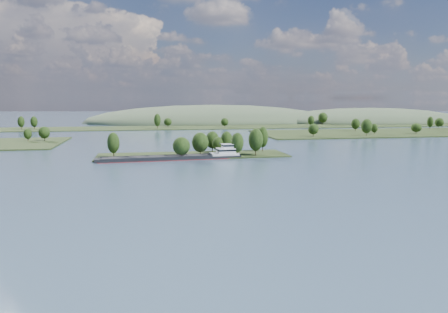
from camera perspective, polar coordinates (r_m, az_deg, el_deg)
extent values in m
plane|color=#334158|center=(173.42, -1.95, -2.46)|extent=(1800.00, 1800.00, 0.00)
cube|color=black|center=(232.27, -4.10, 0.10)|extent=(100.00, 30.00, 1.20)
cylinder|color=black|center=(224.72, 1.76, 0.54)|extent=(0.50, 0.50, 4.03)
ellipsoid|color=black|center=(224.15, 1.77, 1.83)|extent=(6.46, 6.46, 10.35)
cylinder|color=black|center=(243.86, -1.53, 1.07)|extent=(0.50, 0.50, 3.77)
ellipsoid|color=black|center=(243.36, -1.54, 2.19)|extent=(7.58, 7.58, 9.70)
cylinder|color=black|center=(226.30, -3.11, 0.58)|extent=(0.50, 0.50, 4.02)
ellipsoid|color=black|center=(225.73, -3.12, 1.86)|extent=(8.76, 8.76, 10.33)
cylinder|color=black|center=(237.29, -0.76, 0.78)|extent=(0.50, 0.50, 2.93)
ellipsoid|color=black|center=(236.88, -0.77, 1.68)|extent=(6.70, 6.70, 7.52)
cylinder|color=black|center=(217.74, -5.58, 0.21)|extent=(0.50, 0.50, 3.52)
ellipsoid|color=black|center=(217.21, -5.59, 1.38)|extent=(8.72, 8.72, 9.04)
cylinder|color=black|center=(227.82, -14.21, 0.42)|extent=(0.50, 0.50, 4.15)
ellipsoid|color=black|center=(227.23, -14.26, 1.74)|extent=(6.23, 6.23, 10.68)
cylinder|color=black|center=(238.16, 0.34, 0.93)|extent=(0.50, 0.50, 3.89)
ellipsoid|color=black|center=(237.63, 0.34, 2.11)|extent=(6.67, 6.67, 10.01)
cylinder|color=black|center=(246.28, 5.07, 1.20)|extent=(0.50, 0.50, 4.57)
ellipsoid|color=black|center=(245.69, 5.09, 2.55)|extent=(6.08, 6.08, 11.76)
cylinder|color=black|center=(229.43, 4.16, 0.74)|extent=(0.50, 0.50, 4.63)
ellipsoid|color=black|center=(228.80, 4.17, 2.21)|extent=(7.81, 7.81, 11.91)
cylinder|color=black|center=(240.96, 1.73, 0.96)|extent=(0.50, 0.50, 3.52)
ellipsoid|color=black|center=(240.48, 1.73, 2.02)|extent=(7.04, 7.04, 9.06)
cylinder|color=black|center=(328.40, -22.39, 2.19)|extent=(0.50, 0.50, 3.30)
ellipsoid|color=black|center=(328.07, -22.43, 2.92)|extent=(7.71, 7.71, 8.48)
cylinder|color=black|center=(330.31, -24.22, 2.08)|extent=(0.50, 0.50, 2.85)
ellipsoid|color=black|center=(330.02, -24.26, 2.71)|extent=(5.47, 5.47, 7.34)
cube|color=black|center=(433.09, 25.79, 2.86)|extent=(320.00, 90.00, 1.60)
cylinder|color=black|center=(344.90, 11.58, 2.84)|extent=(0.50, 0.50, 3.28)
ellipsoid|color=black|center=(344.58, 11.60, 3.53)|extent=(8.17, 8.17, 8.45)
cylinder|color=black|center=(479.36, 26.27, 3.52)|extent=(0.50, 0.50, 3.34)
ellipsoid|color=black|center=(479.13, 26.31, 4.03)|extent=(8.55, 8.55, 8.60)
cylinder|color=black|center=(399.17, 23.79, 2.95)|extent=(0.50, 0.50, 2.91)
ellipsoid|color=black|center=(398.92, 23.82, 3.48)|extent=(8.81, 8.81, 7.49)
cylinder|color=black|center=(360.71, 18.10, 2.91)|extent=(0.50, 0.50, 4.39)
ellipsoid|color=black|center=(360.33, 18.14, 3.80)|extent=(8.64, 8.64, 11.29)
cylinder|color=black|center=(380.43, 19.03, 2.98)|extent=(0.50, 0.50, 2.88)
ellipsoid|color=black|center=(380.18, 19.05, 3.53)|extent=(5.68, 5.68, 7.40)
cylinder|color=black|center=(410.12, 16.78, 3.44)|extent=(0.50, 0.50, 3.74)
ellipsoid|color=black|center=(409.83, 16.81, 4.11)|extent=(7.81, 7.81, 9.62)
cylinder|color=black|center=(463.24, 25.30, 3.50)|extent=(0.50, 0.50, 3.96)
ellipsoid|color=black|center=(462.97, 25.34, 4.12)|extent=(5.82, 5.82, 10.19)
cube|color=black|center=(450.64, -7.15, 3.72)|extent=(900.00, 60.00, 1.20)
cylinder|color=black|center=(461.56, -24.94, 3.49)|extent=(0.50, 0.50, 4.14)
ellipsoid|color=black|center=(461.27, -24.98, 4.14)|extent=(6.39, 6.39, 10.64)
cylinder|color=black|center=(465.21, 11.29, 4.06)|extent=(0.50, 0.50, 3.83)
ellipsoid|color=black|center=(464.94, 11.31, 4.66)|extent=(6.77, 6.77, 9.86)
cylinder|color=black|center=(456.29, -7.34, 4.03)|extent=(0.50, 0.50, 3.06)
ellipsoid|color=black|center=(456.06, -7.34, 4.52)|extent=(8.11, 8.11, 7.87)
cylinder|color=black|center=(507.44, 12.77, 4.35)|extent=(0.50, 0.50, 4.49)
ellipsoid|color=black|center=(507.16, 12.78, 4.99)|extent=(10.57, 10.57, 11.55)
cylinder|color=black|center=(459.30, -23.53, 3.55)|extent=(0.50, 0.50, 4.08)
ellipsoid|color=black|center=(459.01, -23.57, 4.19)|extent=(6.66, 6.66, 10.50)
cylinder|color=black|center=(448.33, 0.09, 4.04)|extent=(0.50, 0.50, 3.14)
ellipsoid|color=black|center=(448.10, 0.09, 4.55)|extent=(7.86, 7.86, 8.07)
cylinder|color=black|center=(431.67, -8.68, 3.92)|extent=(0.50, 0.50, 4.83)
ellipsoid|color=black|center=(431.32, -8.70, 4.74)|extent=(6.45, 6.45, 12.42)
ellipsoid|color=#3C4C34|center=(592.70, 18.48, 4.32)|extent=(260.00, 140.00, 36.00)
ellipsoid|color=#3C4C34|center=(556.27, -1.53, 4.51)|extent=(320.00, 160.00, 44.00)
cube|color=black|center=(218.60, -6.90, -0.29)|extent=(70.67, 14.17, 1.93)
cube|color=maroon|center=(218.66, -6.90, -0.39)|extent=(70.86, 14.36, 0.22)
cube|color=black|center=(221.85, -8.85, 0.11)|extent=(54.27, 4.55, 0.70)
cube|color=black|center=(213.37, -8.61, -0.18)|extent=(54.27, 4.55, 0.70)
cube|color=black|center=(217.62, -8.73, -0.07)|extent=(53.11, 11.94, 0.26)
cube|color=black|center=(216.47, -13.82, -0.17)|extent=(8.43, 7.78, 0.31)
cube|color=black|center=(216.82, -11.27, -0.09)|extent=(8.43, 7.78, 0.31)
cube|color=black|center=(217.59, -8.73, 0.00)|extent=(8.43, 7.78, 0.31)
cube|color=black|center=(218.79, -6.22, 0.09)|extent=(8.43, 7.78, 0.31)
cube|color=black|center=(220.40, -3.74, 0.17)|extent=(8.43, 7.78, 0.31)
cube|color=black|center=(216.68, -16.25, -0.52)|extent=(3.23, 8.08, 1.76)
cylinder|color=black|center=(216.49, -16.03, -0.19)|extent=(0.23, 0.23, 1.93)
cube|color=silver|center=(223.68, 0.01, 0.33)|extent=(14.65, 9.48, 1.05)
cube|color=silver|center=(223.68, 0.23, 0.78)|extent=(9.29, 7.68, 2.63)
cube|color=black|center=(223.64, 0.23, 0.87)|extent=(9.48, 7.87, 0.79)
cube|color=silver|center=(223.65, 0.45, 1.37)|extent=(5.66, 5.66, 1.93)
cube|color=black|center=(223.61, 0.45, 1.46)|extent=(5.84, 5.84, 0.70)
cube|color=silver|center=(223.54, 0.45, 1.64)|extent=(6.03, 6.03, 0.18)
cylinder|color=silver|center=(224.01, 0.99, 1.92)|extent=(0.19, 0.19, 2.28)
cylinder|color=black|center=(225.17, -0.59, 1.73)|extent=(0.47, 0.47, 1.05)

